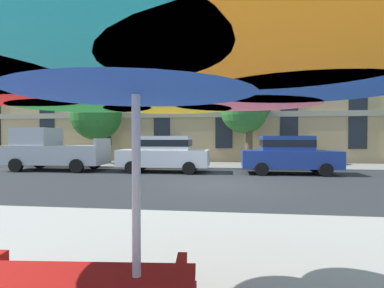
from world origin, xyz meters
The scene contains 9 objects.
ground_plane centered at (0.00, 0.00, 0.00)m, with size 120.00×120.00×0.00m, color #2D3033.
sidewalk_far centered at (0.00, 6.80, 0.06)m, with size 56.00×3.60×0.12m, color gray.
apartment_building centered at (0.00, 14.99, 9.60)m, with size 37.03×12.08×19.20m.
pickup_silver centered at (-8.69, 3.70, 1.03)m, with size 5.10×2.12×2.20m.
sedan_white centered at (-2.77, 3.70, 0.95)m, with size 4.40×1.98×1.78m.
sedan_blue centered at (3.12, 3.70, 0.95)m, with size 4.40×1.98×1.78m.
street_tree_left centered at (-7.82, 6.98, 3.18)m, with size 3.11×3.11×4.81m.
street_tree_middle centered at (1.43, 7.61, 3.67)m, with size 3.15×2.86×5.31m.
patio_umbrella centered at (-0.21, -9.00, 2.22)m, with size 3.48×3.48×2.49m.
Camera 1 is at (0.43, -11.01, 1.73)m, focal length 28.59 mm.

